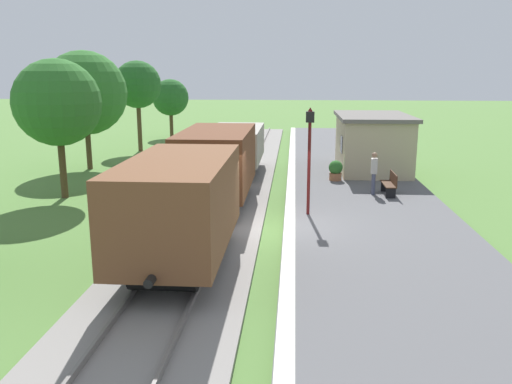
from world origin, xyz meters
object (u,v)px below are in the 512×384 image
Objects in this scene: tree_field_left at (137,85)px; freight_train at (215,169)px; tree_trackside_far at (85,93)px; tree_field_distant at (170,98)px; bench_down_platform at (360,148)px; potted_planter at (336,170)px; lamp_post_near at (310,141)px; tree_trackside_mid at (57,103)px; bench_near_hut at (390,183)px; person_waiting at (374,172)px; station_hut at (372,142)px.

freight_train is at bearing -64.08° from tree_field_left.
tree_trackside_far is 1.07× the size of tree_field_left.
freight_train is 23.22m from tree_field_distant.
bench_down_platform is 7.43m from potted_planter.
tree_field_distant is at bearing 113.72° from lamp_post_near.
freight_train is 3.44× the size of tree_trackside_mid.
freight_train is 13.85m from bench_down_platform.
bench_near_hut is 1.00× the size of bench_down_platform.
tree_field_left is at bearing 137.94° from bench_near_hut.
person_waiting is at bearing 19.65° from freight_train.
tree_trackside_mid reaches higher than station_hut.
tree_field_left reaches higher than potted_planter.
potted_planter is at bearing -125.48° from station_hut.
station_hut is (6.80, 7.67, 0.05)m from freight_train.
tree_field_distant is (-0.24, 20.45, -0.79)m from tree_trackside_mid.
lamp_post_near is at bearing -17.60° from freight_train.
bench_down_platform is at bearing 75.63° from lamp_post_near.
station_hut reaches higher than bench_down_platform.
bench_near_hut is 0.33× the size of tree_field_distant.
potted_planter is at bearing -39.35° from tree_field_left.
station_hut reaches higher than potted_planter.
tree_field_left is at bearing 123.81° from lamp_post_near.
freight_train is at bearing 24.77° from person_waiting.
lamp_post_near is 0.60× the size of tree_trackside_far.
bench_near_hut is (6.79, 2.11, -0.88)m from freight_train.
tree_trackside_far reaches higher than lamp_post_near.
tree_field_distant reaches higher than person_waiting.
lamp_post_near is 0.64× the size of tree_field_left.
station_hut is at bearing -89.84° from bench_down_platform.
bench_near_hut is 0.88× the size of person_waiting.
tree_trackside_far is (-1.45, 6.45, 0.12)m from tree_trackside_mid.
bench_near_hut is 0.27× the size of tree_trackside_mid.
bench_down_platform is (-0.01, 4.38, -0.93)m from station_hut.
person_waiting is at bearing -43.28° from tree_field_left.
person_waiting is at bearing 173.68° from bench_near_hut.
lamp_post_near is at bearing -136.43° from bench_near_hut.
bench_down_platform is 17.17m from tree_trackside_mid.
lamp_post_near reaches higher than station_hut.
lamp_post_near is at bearing -103.11° from potted_planter.
tree_trackside_far reaches higher than person_waiting.
freight_train is 7.16m from bench_near_hut.
tree_field_left is (0.87, 6.52, 0.25)m from tree_trackside_far.
tree_trackside_mid is at bearing -77.37° from tree_trackside_far.
person_waiting is at bearing -93.83° from bench_down_platform.
potted_planter is 13.62m from tree_trackside_far.
tree_trackside_far is 14.08m from tree_field_distant.
lamp_post_near reaches higher than person_waiting.
lamp_post_near is 0.66× the size of tree_trackside_mid.
tree_field_left reaches higher than lamp_post_near.
person_waiting is at bearing -57.10° from tree_field_distant.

